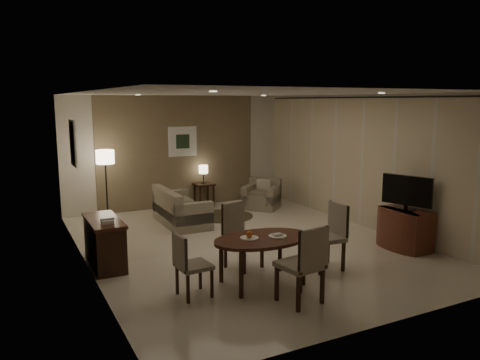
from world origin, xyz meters
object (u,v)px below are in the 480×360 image
tv_cabinet (405,229)px  chair_left (194,265)px  console_desk (105,243)px  sofa (182,206)px  dining_table (262,261)px  chair_right (325,237)px  chair_far (244,236)px  floor_lamp (106,185)px  chair_near (300,264)px  armchair (261,194)px  side_table (204,195)px

tv_cabinet → chair_left: bearing=-176.8°
console_desk → sofa: sofa is taller
dining_table → chair_right: size_ratio=1.41×
chair_far → floor_lamp: 4.23m
chair_far → floor_lamp: (-1.27, 4.02, 0.26)m
tv_cabinet → dining_table: size_ratio=0.63×
chair_far → floor_lamp: floor_lamp is taller
chair_near → armchair: bearing=-123.2°
armchair → dining_table: bearing=-71.8°
console_desk → chair_left: chair_left is taller
chair_far → armchair: 4.11m
console_desk → chair_right: bearing=-29.5°
chair_left → chair_near: bearing=-129.2°
chair_left → side_table: 5.43m
chair_near → console_desk: bearing=-61.0°
chair_right → sofa: bearing=-160.7°
chair_right → floor_lamp: floor_lamp is taller
dining_table → floor_lamp: 4.88m
dining_table → sofa: size_ratio=0.89×
dining_table → sofa: 3.63m
chair_far → side_table: chair_far is taller
tv_cabinet → chair_right: 1.92m
chair_far → side_table: bearing=56.5°
dining_table → chair_far: chair_far is taller
chair_left → floor_lamp: (-0.19, 4.68, 0.33)m
tv_cabinet → floor_lamp: size_ratio=0.59×
floor_lamp → sofa: bearing=-39.6°
sofa → floor_lamp: size_ratio=1.05×
console_desk → floor_lamp: (0.64, 2.95, 0.39)m
console_desk → dining_table: console_desk is taller
chair_far → chair_left: 1.27m
dining_table → armchair: size_ratio=1.81×
chair_right → side_table: 4.93m
armchair → floor_lamp: 3.61m
dining_table → side_table: (1.20, 4.99, -0.05)m
console_desk → chair_near: 3.20m
side_table → chair_left: bearing=-114.1°
console_desk → chair_far: chair_far is taller
chair_near → chair_left: bearing=-43.9°
chair_near → chair_left: chair_near is taller
chair_far → sofa: bearing=70.3°
dining_table → chair_left: 1.02m
chair_left → armchair: size_ratio=1.09×
console_desk → sofa: bearing=43.6°
chair_far → chair_right: 1.25m
tv_cabinet → chair_far: (-2.98, 0.43, 0.15)m
chair_left → sofa: 3.76m
chair_left → chair_right: (2.17, 0.04, 0.08)m
chair_left → sofa: chair_left is taller
sofa → floor_lamp: bearing=51.2°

